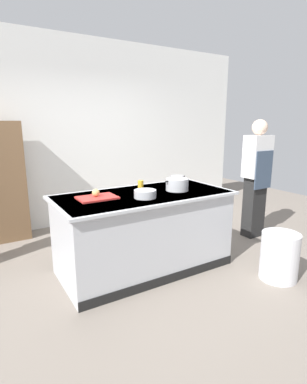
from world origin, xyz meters
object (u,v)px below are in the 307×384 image
Objects in this scene: onion at (96,193)px; juice_cup at (141,184)px; stock_pot at (177,184)px; person_chef at (256,176)px; sauce_pan at (177,180)px; mixing_bowl at (145,194)px; trash_bin at (279,256)px.

onion reaches higher than juice_cup.
onion is 0.96m from stock_pot.
person_chef is (1.81, -0.20, -0.04)m from juice_cup.
mixing_bowl is at bearing -150.24° from sauce_pan.
trash_bin is (0.71, -0.94, -0.71)m from stock_pot.
onion is at bearing 171.69° from stock_pot.
person_chef reaches higher than onion.
onion is at bearing -172.55° from sauce_pan.
sauce_pan is 1.00× the size of mixing_bowl.
sauce_pan is 0.53m from juice_cup.
stock_pot is at bearing 127.11° from trash_bin.
onion is 1.17m from sauce_pan.
trash_bin is at bearing -34.26° from mixing_bowl.
onion is 0.05× the size of person_chef.
stock_pot reaches higher than onion.
juice_cup reaches higher than trash_bin.
mixing_bowl is 0.14× the size of person_chef.
stock_pot is at bearing -8.31° from onion.
person_chef reaches higher than juice_cup.
mixing_bowl is at bearing -29.20° from onion.
trash_bin is (0.50, -1.23, -0.69)m from sauce_pan.
person_chef is at bearing -6.42° from juice_cup.
stock_pot is at bearing 111.50° from person_chef.
trash_bin is (1.02, -1.25, -0.69)m from juice_cup.
trash_bin is 1.46m from person_chef.
sauce_pan reaches higher than onion.
person_chef is (1.50, 0.11, -0.06)m from stock_pot.
onion is 0.52m from mixing_bowl.
sauce_pan is 0.82m from mixing_bowl.
mixing_bowl is at bearing -113.30° from juice_cup.
stock_pot is 1.50m from person_chef.
mixing_bowl is 0.45× the size of trash_bin.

